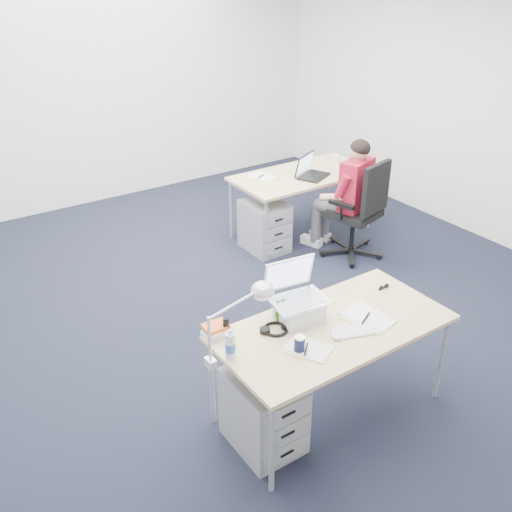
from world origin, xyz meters
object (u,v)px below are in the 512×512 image
at_px(seated_person, 344,196).
at_px(computer_mouse, 336,335).
at_px(water_bottle, 230,344).
at_px(book_stack, 217,330).
at_px(headphones, 276,328).
at_px(drawer_pedestal_far, 265,226).
at_px(dark_laptop, 314,166).
at_px(desk_near, 333,331).
at_px(desk_far, 303,178).
at_px(far_cup, 337,159).
at_px(silver_laptop, 299,294).
at_px(cordless_phone, 226,327).
at_px(bear_figurine, 280,310).
at_px(can_koozie, 299,344).
at_px(desk_lamp, 230,326).
at_px(wireless_keyboard, 357,330).
at_px(office_chair, 355,229).
at_px(sunglasses, 384,287).
at_px(drawer_pedestal_near, 264,411).

xyz_separation_m(seated_person, computer_mouse, (-1.83, -1.96, 0.10)).
distance_m(computer_mouse, water_bottle, 0.71).
bearing_deg(book_stack, headphones, -26.89).
bearing_deg(drawer_pedestal_far, dark_laptop, -3.94).
height_order(desk_near, desk_far, same).
relative_size(desk_near, far_cup, 15.75).
bearing_deg(silver_laptop, desk_far, 58.59).
bearing_deg(cordless_phone, bear_figurine, 14.70).
relative_size(can_koozie, desk_lamp, 0.23).
relative_size(can_koozie, book_stack, 0.64).
bearing_deg(dark_laptop, headphones, -158.93).
bearing_deg(silver_laptop, desk_near, -45.72).
bearing_deg(wireless_keyboard, silver_laptop, 143.98).
distance_m(seated_person, drawer_pedestal_far, 0.92).
relative_size(wireless_keyboard, cordless_phone, 2.36).
distance_m(desk_near, can_koozie, 0.38).
distance_m(computer_mouse, cordless_phone, 0.71).
distance_m(office_chair, sunglasses, 1.98).
bearing_deg(book_stack, seated_person, 31.44).
relative_size(cordless_phone, dark_laptop, 0.38).
bearing_deg(far_cup, desk_lamp, -140.85).
bearing_deg(far_cup, seated_person, -125.37).
distance_m(drawer_pedestal_far, far_cup, 1.27).
relative_size(cordless_phone, desk_lamp, 0.28).
xyz_separation_m(wireless_keyboard, sunglasses, (0.54, 0.29, 0.00)).
relative_size(water_bottle, dark_laptop, 0.57).
xyz_separation_m(wireless_keyboard, desk_lamp, (-0.83, 0.22, 0.23)).
distance_m(desk_near, headphones, 0.40).
bearing_deg(book_stack, desk_far, 41.51).
height_order(office_chair, drawer_pedestal_far, office_chair).
relative_size(computer_mouse, can_koozie, 0.88).
height_order(drawer_pedestal_far, can_koozie, can_koozie).
relative_size(desk_far, water_bottle, 7.76).
bearing_deg(drawer_pedestal_far, wireless_keyboard, -111.86).
xyz_separation_m(silver_laptop, water_bottle, (-0.60, -0.10, -0.10)).
bearing_deg(sunglasses, silver_laptop, 176.39).
relative_size(can_koozie, cordless_phone, 0.82).
bearing_deg(desk_far, book_stack, -138.49).
distance_m(computer_mouse, bear_figurine, 0.41).
relative_size(desk_far, computer_mouse, 16.38).
relative_size(desk_far, silver_laptop, 4.03).
bearing_deg(office_chair, water_bottle, -162.25).
bearing_deg(book_stack, cordless_phone, -44.55).
relative_size(office_chair, water_bottle, 5.26).
relative_size(seated_person, dark_laptop, 3.54).
bearing_deg(seated_person, silver_laptop, -156.89).
bearing_deg(silver_laptop, dark_laptop, 56.12).
bearing_deg(desk_lamp, computer_mouse, -25.93).
bearing_deg(computer_mouse, can_koozie, -160.73).
distance_m(drawer_pedestal_near, wireless_keyboard, 0.81).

